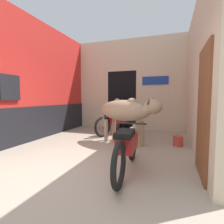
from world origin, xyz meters
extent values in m
plane|color=tan|center=(0.00, 0.00, 0.00)|extent=(30.00, 30.00, 0.00)
cube|color=red|center=(-2.29, 2.38, 1.83)|extent=(0.18, 4.76, 3.66)
cube|color=black|center=(-2.19, 2.38, 0.51)|extent=(0.03, 4.76, 1.03)
cube|color=black|center=(-2.17, 1.05, 1.54)|extent=(0.08, 0.56, 0.64)
cube|color=beige|center=(0.00, 4.85, 3.02)|extent=(4.39, 0.18, 1.28)
cube|color=beige|center=(-1.55, 4.85, 1.19)|extent=(1.29, 0.18, 2.38)
cube|color=beige|center=(1.25, 4.85, 1.19)|extent=(1.89, 0.18, 2.38)
cube|color=black|center=(-0.30, 5.21, 1.19)|extent=(1.21, 0.90, 2.38)
cube|color=navy|center=(1.06, 4.74, 1.95)|extent=(1.00, 0.03, 0.32)
cube|color=beige|center=(2.29, 2.38, 1.83)|extent=(0.18, 4.76, 3.66)
cube|color=brown|center=(2.18, 0.86, 1.05)|extent=(0.05, 1.00, 2.10)
ellipsoid|color=tan|center=(0.44, 2.33, 0.94)|extent=(1.74, 1.21, 0.58)
ellipsoid|color=tan|center=(0.70, 2.21, 1.17)|extent=(0.35, 0.33, 0.21)
cylinder|color=tan|center=(1.13, 2.02, 0.98)|extent=(0.46, 0.40, 0.38)
ellipsoid|color=tan|center=(1.27, 1.96, 1.07)|extent=(0.57, 0.48, 0.36)
cylinder|color=tan|center=(-0.26, 2.64, 0.73)|extent=(0.13, 0.09, 0.59)
cylinder|color=tan|center=(0.97, 2.28, 0.33)|extent=(0.11, 0.11, 0.66)
cylinder|color=tan|center=(0.84, 1.97, 0.33)|extent=(0.11, 0.11, 0.66)
cylinder|color=tan|center=(0.05, 2.69, 0.33)|extent=(0.11, 0.11, 0.66)
cylinder|color=tan|center=(-0.09, 2.38, 0.33)|extent=(0.11, 0.11, 0.66)
cone|color=#473D33|center=(1.28, 2.10, 1.21)|extent=(0.12, 0.15, 0.18)
cone|color=#473D33|center=(1.18, 1.87, 1.21)|extent=(0.12, 0.15, 0.18)
torus|color=black|center=(1.02, -0.01, 0.34)|extent=(0.12, 0.69, 0.69)
torus|color=black|center=(0.95, 1.20, 0.34)|extent=(0.12, 0.69, 0.69)
cube|color=maroon|center=(0.99, 0.59, 0.53)|extent=(0.32, 0.68, 0.28)
cube|color=black|center=(1.00, 0.41, 0.71)|extent=(0.29, 0.55, 0.09)
cylinder|color=black|center=(0.96, 1.06, 0.78)|extent=(0.58, 0.07, 0.03)
sphere|color=silver|center=(0.96, 1.15, 0.62)|extent=(0.15, 0.15, 0.15)
torus|color=black|center=(-0.42, 2.94, 0.34)|extent=(0.39, 0.64, 0.68)
torus|color=black|center=(0.17, 4.05, 0.34)|extent=(0.39, 0.64, 0.68)
cube|color=maroon|center=(-0.13, 3.49, 0.52)|extent=(0.57, 0.74, 0.28)
cube|color=black|center=(-0.21, 3.33, 0.70)|extent=(0.49, 0.61, 0.09)
cylinder|color=black|center=(0.10, 3.92, 0.77)|extent=(0.53, 0.30, 0.03)
sphere|color=silver|center=(0.14, 4.00, 0.62)|extent=(0.15, 0.15, 0.15)
cube|color=#3D3842|center=(-0.35, 4.14, 0.24)|extent=(0.26, 0.14, 0.47)
cube|color=#3D3842|center=(-0.35, 4.23, 0.52)|extent=(0.26, 0.32, 0.11)
cube|color=navy|center=(-0.35, 4.30, 0.79)|extent=(0.36, 0.20, 0.53)
sphere|color=tan|center=(-0.35, 4.30, 1.16)|extent=(0.21, 0.21, 0.21)
cylinder|color=beige|center=(-0.64, 4.46, 0.22)|extent=(0.25, 0.25, 0.44)
cylinder|color=beige|center=(-0.64, 4.46, 0.46)|extent=(0.35, 0.35, 0.04)
cylinder|color=#C63D33|center=(1.88, 2.62, 0.13)|extent=(0.26, 0.26, 0.26)
camera|label=1|loc=(1.70, -2.28, 1.28)|focal=28.00mm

